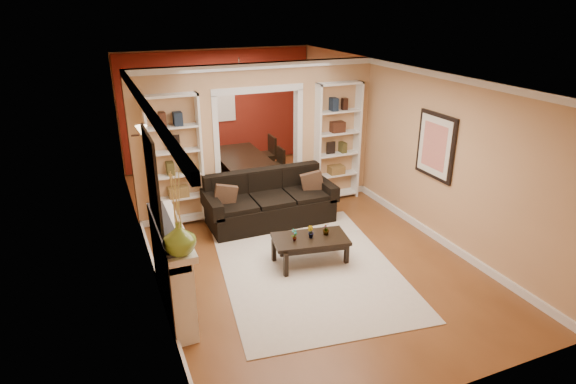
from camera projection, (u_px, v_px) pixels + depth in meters
name	position (u px, v px, depth m)	size (l,w,h in m)	color
floor	(283.00, 232.00, 8.27)	(8.00, 8.00, 0.00)	brown
ceiling	(282.00, 72.00, 7.26)	(8.00, 8.00, 0.00)	white
wall_back	(218.00, 109.00, 11.19)	(8.00, 8.00, 0.00)	tan
wall_front	(449.00, 281.00, 4.34)	(8.00, 8.00, 0.00)	tan
wall_left	(139.00, 175.00, 6.96)	(8.00, 8.00, 0.00)	tan
wall_right	(399.00, 142.00, 8.57)	(8.00, 8.00, 0.00)	tan
partition_wall	(258.00, 138.00, 8.79)	(4.50, 0.15, 2.70)	tan
red_back_panel	(218.00, 110.00, 11.17)	(4.44, 0.04, 2.64)	maroon
dining_window	(218.00, 101.00, 11.05)	(0.78, 0.03, 0.98)	#8CA5CC
area_rug	(308.00, 267.00, 7.17)	(2.49, 3.49, 0.01)	beige
sofa	(270.00, 199.00, 8.47)	(2.28, 0.98, 0.89)	black
pillow_left	(226.00, 197.00, 8.09)	(0.37, 0.11, 0.37)	brown
pillow_right	(312.00, 183.00, 8.67)	(0.38, 0.11, 0.38)	brown
coffee_table	(310.00, 250.00, 7.23)	(1.11, 0.60, 0.42)	black
plant_left	(294.00, 235.00, 7.03)	(0.10, 0.07, 0.19)	#336626
plant_center	(310.00, 232.00, 7.12)	(0.10, 0.08, 0.18)	#336626
plant_right	(326.00, 229.00, 7.21)	(0.10, 0.10, 0.18)	#336626
bookshelf_left	(176.00, 162.00, 8.17)	(0.90, 0.30, 2.30)	white
bookshelf_right	(337.00, 142.00, 9.28)	(0.90, 0.30, 2.30)	white
fireplace	(174.00, 269.00, 6.02)	(0.32, 1.70, 1.16)	white
vase	(179.00, 238.00, 5.14)	(0.36, 0.36, 0.37)	olive
mirror	(152.00, 179.00, 5.51)	(0.03, 0.95, 1.10)	silver
wall_sconce	(138.00, 133.00, 7.29)	(0.18, 0.18, 0.22)	#FFE0A5
framed_art	(435.00, 146.00, 7.63)	(0.04, 0.85, 1.05)	black
dining_table	(243.00, 169.00, 10.38)	(0.99, 1.78, 0.63)	black
dining_chair_nw	(222.00, 174.00, 9.90)	(0.37, 0.37, 0.75)	black
dining_chair_ne	(272.00, 166.00, 10.28)	(0.40, 0.40, 0.80)	black
dining_chair_sw	(214.00, 161.00, 10.38)	(0.47, 0.47, 0.94)	black
dining_chair_se	(262.00, 156.00, 10.78)	(0.45, 0.45, 0.92)	black
chandelier	(233.00, 89.00, 9.83)	(0.50, 0.50, 0.30)	#311D16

